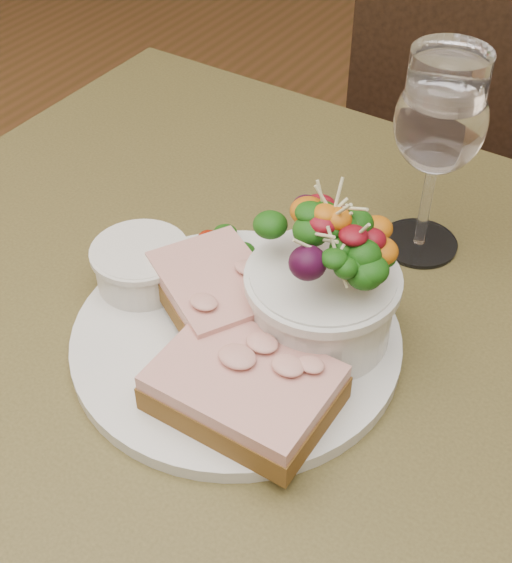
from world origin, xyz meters
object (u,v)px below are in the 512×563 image
Objects in this scene: cafe_table at (234,445)px; sandwich_back at (216,291)px; dinner_plate at (236,338)px; wine_glass at (440,127)px; sandwich_front at (244,388)px; ramekin at (141,264)px; salad_bowl at (323,276)px; chair_far at (485,299)px.

cafe_table is 0.15m from sandwich_back.
wine_glass reaches higher than dinner_plate.
sandwich_front is 0.10m from sandwich_back.
salad_bowl is (0.15, 0.03, 0.04)m from ramekin.
wine_glass is (0.17, 0.19, 0.09)m from ramekin.
cafe_table is at bearing -12.84° from sandwich_back.
wine_glass is (0.03, 0.25, 0.09)m from sandwich_front.
wine_glass reaches higher than sandwich_back.
cafe_table is 3.07× the size of dinner_plate.
salad_bowl is (0.04, 0.06, 0.17)m from cafe_table.
cafe_table is at bearing 135.71° from sandwich_front.
wine_glass reaches higher than ramekin.
sandwich_back is (-0.04, 0.03, 0.14)m from cafe_table.
chair_far reaches higher than sandwich_front.
salad_bowl is at bearing 33.42° from dinner_plate.
chair_far is at bearing 90.36° from salad_bowl.
salad_bowl is at bearing -96.01° from wine_glass.
sandwich_back is at bearing 77.85° from chair_far.
dinner_plate is 1.98× the size of sandwich_back.
chair_far reaches higher than sandwich_back.
cafe_table is 0.18m from ramekin.
chair_far is 0.75m from wine_glass.
sandwich_back is at bearing -163.40° from salad_bowl.
dinner_plate is 2.09× the size of sandwich_front.
ramekin is (-0.11, 0.03, 0.13)m from cafe_table.
cafe_table is at bearing -65.48° from dinner_plate.
ramekin reaches higher than dinner_plate.
salad_bowl is 0.17m from wine_glass.
salad_bowl is (0.05, 0.04, 0.07)m from dinner_plate.
salad_bowl is at bearing 52.58° from cafe_table.
sandwich_front is 0.27m from wine_glass.
salad_bowl is 0.73× the size of wine_glass.
dinner_plate is at bearing 128.44° from sandwich_front.
wine_glass is at bearing 83.99° from salad_bowl.
salad_bowl is (0.00, -0.63, 0.53)m from chair_far.
dinner_plate is 3.45× the size of ramekin.
ramekin is (-0.10, 0.01, 0.03)m from dinner_plate.
wine_glass is at bearing 91.67° from sandwich_back.
sandwich_back is 1.04× the size of salad_bowl.
chair_far is at bearing 113.22° from sandwich_back.
salad_bowl is at bearing 83.14° from sandwich_front.
sandwich_front is 0.95× the size of sandwich_back.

